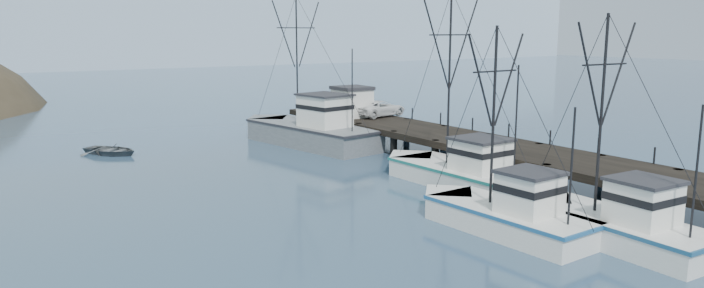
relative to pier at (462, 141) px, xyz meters
name	(u,v)px	position (x,y,z in m)	size (l,w,h in m)	color
ground	(476,267)	(-14.00, -16.00, -1.69)	(400.00, 400.00, 0.00)	navy
pier	(462,141)	(0.00, 0.00, 0.00)	(6.00, 44.00, 2.00)	black
distant_ridge	(63,67)	(-4.00, 154.00, -1.69)	(360.00, 40.00, 26.00)	#9EB2C6
trawler_near	(612,224)	(-6.34, -17.01, -0.87)	(3.81, 10.67, 10.90)	silver
trawler_mid	(504,215)	(-9.43, -13.18, -0.87)	(3.92, 10.33, 10.36)	silver
trawler_far	(460,172)	(-4.76, -4.92, -0.87)	(4.46, 12.50, 12.62)	silver
work_vessel	(309,131)	(-5.78, 13.02, -0.46)	(6.84, 15.77, 13.11)	slate
pier_shed	(352,101)	(-0.76, 13.85, 1.73)	(3.00, 3.20, 2.80)	silver
pickup_truck	(379,108)	(1.50, 12.70, 1.05)	(2.44, 5.30, 1.47)	silver
motorboat	(111,154)	(-21.22, 17.96, -1.69)	(3.40, 4.76, 0.99)	#51565A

